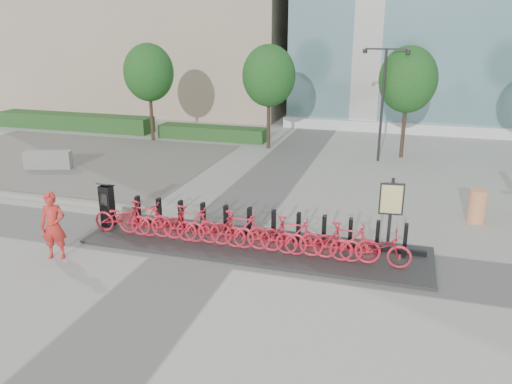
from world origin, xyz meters
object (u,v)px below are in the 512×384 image
(jersey_barrier, at_px, (48,160))
(construction_barrel, at_px, (477,206))
(bike_0, at_px, (122,218))
(kiosk, at_px, (107,205))
(map_sign, at_px, (391,202))
(worker_red, at_px, (53,226))

(jersey_barrier, bearing_deg, construction_barrel, -24.37)
(construction_barrel, bearing_deg, bike_0, -157.66)
(bike_0, distance_m, kiosk, 0.86)
(kiosk, distance_m, construction_barrel, 11.40)
(kiosk, distance_m, map_sign, 8.30)
(worker_red, bearing_deg, map_sign, 3.51)
(kiosk, bearing_deg, worker_red, -93.75)
(jersey_barrier, bearing_deg, worker_red, -69.94)
(kiosk, bearing_deg, construction_barrel, 19.84)
(jersey_barrier, distance_m, map_sign, 15.10)
(jersey_barrier, bearing_deg, kiosk, -59.05)
(bike_0, height_order, map_sign, map_sign)
(jersey_barrier, bearing_deg, map_sign, -35.36)
(construction_barrel, bearing_deg, worker_red, -151.56)
(construction_barrel, bearing_deg, kiosk, -160.94)
(bike_0, distance_m, jersey_barrier, 8.97)
(worker_red, relative_size, map_sign, 0.91)
(construction_barrel, height_order, jersey_barrier, construction_barrel)
(kiosk, height_order, construction_barrel, kiosk)
(worker_red, height_order, map_sign, map_sign)
(bike_0, xyz_separation_m, construction_barrel, (10.03, 4.12, -0.03))
(bike_0, bearing_deg, worker_red, 153.12)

